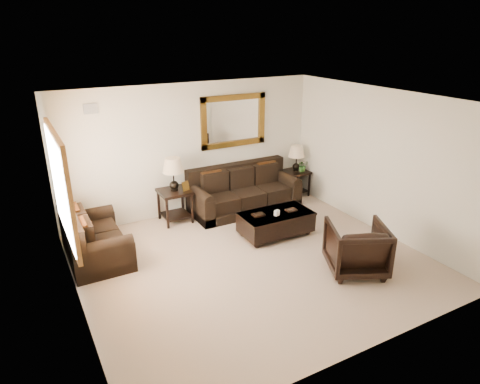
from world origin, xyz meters
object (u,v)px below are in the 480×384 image
loveseat (92,241)px  coffee_table (276,221)px  end_table_right (296,163)px  armchair (357,246)px  sofa (243,194)px  end_table_left (174,181)px

loveseat → coffee_table: loveseat is taller
loveseat → end_table_right: size_ratio=1.33×
end_table_right → armchair: (-1.12, -3.23, -0.32)m
sofa → coffee_table: 1.41m
loveseat → end_table_right: (4.75, 0.78, 0.45)m
end_table_right → loveseat: bearing=-170.6°
sofa → end_table_right: 1.54m
end_table_right → armchair: size_ratio=1.32×
loveseat → coffee_table: bearing=-103.4°
sofa → loveseat: 3.34m
end_table_left → coffee_table: 2.16m
end_table_right → coffee_table: bearing=-135.1°
end_table_right → armchair: 3.43m
end_table_right → end_table_left: bearing=-179.4°
end_table_left → armchair: bearing=-59.8°
coffee_table → end_table_right: bearing=45.9°
sofa → end_table_right: (1.48, 0.14, 0.43)m
armchair → coffee_table: bearing=-50.1°
sofa → armchair: sofa is taller
loveseat → coffee_table: 3.29m
coffee_table → armchair: size_ratio=1.51×
loveseat → coffee_table: size_ratio=1.16×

